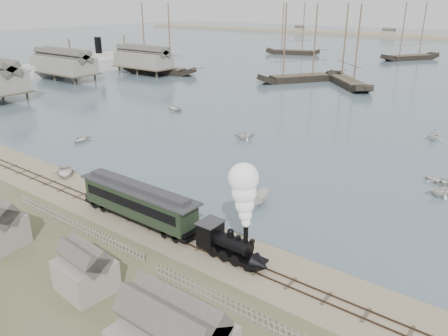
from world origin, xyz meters
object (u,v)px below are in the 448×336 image
Objects in this scene: locomotive at (239,221)px; beached_dinghy at (65,172)px; steamship at (99,53)px; passenger_coach at (139,201)px.

locomotive is 2.08× the size of beached_dinghy.
locomotive is 116.09m from steamship.
passenger_coach is 3.53× the size of beached_dinghy.
steamship reaches higher than passenger_coach.
beached_dinghy is at bearing 171.02° from passenger_coach.
locomotive is at bearing -113.93° from steamship.
locomotive reaches higher than passenger_coach.
steamship is (-98.05, 62.13, 1.07)m from locomotive.
passenger_coach is 0.32× the size of steamship.
locomotive is 29.08m from beached_dinghy.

